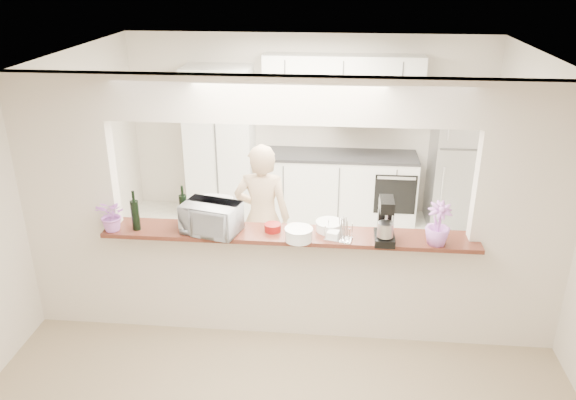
# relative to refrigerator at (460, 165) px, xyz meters

# --- Properties ---
(floor) EXTENTS (6.00, 6.00, 0.00)m
(floor) POSITION_rel_refrigerator_xyz_m (-2.05, -2.65, -0.85)
(floor) COLOR tan
(floor) RESTS_ON ground
(tile_overlay) EXTENTS (5.00, 2.90, 0.01)m
(tile_overlay) POSITION_rel_refrigerator_xyz_m (-2.05, -1.10, -0.84)
(tile_overlay) COLOR silver
(tile_overlay) RESTS_ON floor
(partition) EXTENTS (5.00, 0.15, 2.50)m
(partition) POSITION_rel_refrigerator_xyz_m (-2.05, -2.65, 0.63)
(partition) COLOR silver
(partition) RESTS_ON floor
(bar_counter) EXTENTS (3.40, 0.38, 1.09)m
(bar_counter) POSITION_rel_refrigerator_xyz_m (-2.05, -2.65, -0.27)
(bar_counter) COLOR silver
(bar_counter) RESTS_ON floor
(kitchen_cabinets) EXTENTS (3.15, 0.62, 2.25)m
(kitchen_cabinets) POSITION_rel_refrigerator_xyz_m (-2.24, 0.07, 0.12)
(kitchen_cabinets) COLOR silver
(kitchen_cabinets) RESTS_ON floor
(refrigerator) EXTENTS (0.75, 0.70, 1.70)m
(refrigerator) POSITION_rel_refrigerator_xyz_m (0.00, 0.00, 0.00)
(refrigerator) COLOR #A0A0A5
(refrigerator) RESTS_ON floor
(flower_left) EXTENTS (0.34, 0.32, 0.30)m
(flower_left) POSITION_rel_refrigerator_xyz_m (-3.65, -2.80, 0.39)
(flower_left) COLOR #D06EAD
(flower_left) RESTS_ON bar_counter
(wine_bottle_a) EXTENTS (0.08, 0.08, 0.38)m
(wine_bottle_a) POSITION_rel_refrigerator_xyz_m (-3.45, -2.76, 0.39)
(wine_bottle_a) COLOR black
(wine_bottle_a) RESTS_ON bar_counter
(wine_bottle_b) EXTENTS (0.07, 0.07, 0.37)m
(wine_bottle_b) POSITION_rel_refrigerator_xyz_m (-3.05, -2.58, 0.39)
(wine_bottle_b) COLOR black
(wine_bottle_b) RESTS_ON bar_counter
(toaster_oven) EXTENTS (0.57, 0.45, 0.28)m
(toaster_oven) POSITION_rel_refrigerator_xyz_m (-2.75, -2.75, 0.38)
(toaster_oven) COLOR silver
(toaster_oven) RESTS_ON bar_counter
(serving_bowls) EXTENTS (0.37, 0.37, 0.24)m
(serving_bowls) POSITION_rel_refrigerator_xyz_m (-2.75, -2.60, 0.36)
(serving_bowls) COLOR white
(serving_bowls) RESTS_ON bar_counter
(plate_stack_a) EXTENTS (0.25, 0.25, 0.11)m
(plate_stack_a) POSITION_rel_refrigerator_xyz_m (-1.95, -2.84, 0.30)
(plate_stack_a) COLOR white
(plate_stack_a) RESTS_ON bar_counter
(plate_stack_b) EXTENTS (0.25, 0.25, 0.09)m
(plate_stack_b) POSITION_rel_refrigerator_xyz_m (-1.69, -2.62, 0.28)
(plate_stack_b) COLOR white
(plate_stack_b) RESTS_ON bar_counter
(red_bowl) EXTENTS (0.15, 0.15, 0.07)m
(red_bowl) POSITION_rel_refrigerator_xyz_m (-2.20, -2.68, 0.28)
(red_bowl) COLOR maroon
(red_bowl) RESTS_ON bar_counter
(tan_bowl) EXTENTS (0.14, 0.14, 0.07)m
(tan_bowl) POSITION_rel_refrigerator_xyz_m (-2.00, -2.68, 0.27)
(tan_bowl) COLOR tan
(tan_bowl) RESTS_ON bar_counter
(utensil_caddy) EXTENTS (0.26, 0.19, 0.22)m
(utensil_caddy) POSITION_rel_refrigerator_xyz_m (-1.60, -2.80, 0.33)
(utensil_caddy) COLOR silver
(utensil_caddy) RESTS_ON bar_counter
(stand_mixer) EXTENTS (0.18, 0.29, 0.41)m
(stand_mixer) POSITION_rel_refrigerator_xyz_m (-1.20, -2.79, 0.42)
(stand_mixer) COLOR black
(stand_mixer) RESTS_ON bar_counter
(flower_right) EXTENTS (0.24, 0.24, 0.39)m
(flower_right) POSITION_rel_refrigerator_xyz_m (-0.75, -2.80, 0.43)
(flower_right) COLOR #AF64BB
(flower_right) RESTS_ON bar_counter
(person) EXTENTS (0.61, 0.41, 1.65)m
(person) POSITION_rel_refrigerator_xyz_m (-2.41, -1.85, -0.03)
(person) COLOR #CFAC86
(person) RESTS_ON floor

